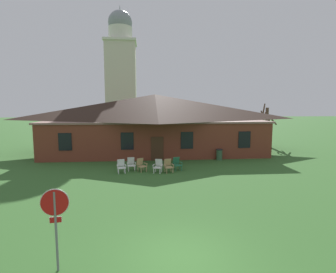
{
  "coord_description": "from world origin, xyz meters",
  "views": [
    {
      "loc": [
        -1.1,
        -7.83,
        4.86
      ],
      "look_at": [
        0.4,
        9.01,
        2.84
      ],
      "focal_mm": 28.27,
      "sensor_mm": 36.0,
      "label": 1
    }
  ],
  "objects_px": {
    "lawn_chair_near_door": "(131,164)",
    "trash_bin": "(219,154)",
    "lawn_chair_middle": "(158,166)",
    "lawn_chair_far_side": "(177,163)",
    "lawn_chair_left_end": "(141,165)",
    "stop_sign": "(55,213)",
    "lawn_chair_right_end": "(168,165)",
    "lawn_chair_by_porch": "(121,166)"
  },
  "relations": [
    {
      "from": "lawn_chair_near_door",
      "to": "trash_bin",
      "type": "height_order",
      "value": "trash_bin"
    },
    {
      "from": "lawn_chair_middle",
      "to": "trash_bin",
      "type": "xyz_separation_m",
      "value": [
        5.62,
        3.86,
        -0.0
      ]
    },
    {
      "from": "lawn_chair_far_side",
      "to": "trash_bin",
      "type": "distance_m",
      "value": 5.29
    },
    {
      "from": "lawn_chair_left_end",
      "to": "lawn_chair_middle",
      "type": "height_order",
      "value": "same"
    },
    {
      "from": "lawn_chair_near_door",
      "to": "lawn_chair_far_side",
      "type": "distance_m",
      "value": 3.43
    },
    {
      "from": "stop_sign",
      "to": "lawn_chair_middle",
      "type": "relative_size",
      "value": 2.59
    },
    {
      "from": "lawn_chair_right_end",
      "to": "trash_bin",
      "type": "height_order",
      "value": "trash_bin"
    },
    {
      "from": "lawn_chair_near_door",
      "to": "lawn_chair_right_end",
      "type": "height_order",
      "value": "same"
    },
    {
      "from": "lawn_chair_left_end",
      "to": "lawn_chair_right_end",
      "type": "height_order",
      "value": "same"
    },
    {
      "from": "lawn_chair_by_porch",
      "to": "trash_bin",
      "type": "relative_size",
      "value": 0.98
    },
    {
      "from": "lawn_chair_near_door",
      "to": "lawn_chair_right_end",
      "type": "xyz_separation_m",
      "value": [
        2.72,
        -0.79,
        0.0
      ]
    },
    {
      "from": "lawn_chair_near_door",
      "to": "lawn_chair_left_end",
      "type": "distance_m",
      "value": 0.83
    },
    {
      "from": "stop_sign",
      "to": "lawn_chair_far_side",
      "type": "distance_m",
      "value": 12.83
    },
    {
      "from": "lawn_chair_by_porch",
      "to": "lawn_chair_left_end",
      "type": "xyz_separation_m",
      "value": [
        1.43,
        0.31,
        0.0
      ]
    },
    {
      "from": "lawn_chair_far_side",
      "to": "lawn_chair_middle",
      "type": "bearing_deg",
      "value": -157.08
    },
    {
      "from": "lawn_chair_left_end",
      "to": "trash_bin",
      "type": "relative_size",
      "value": 0.98
    },
    {
      "from": "lawn_chair_by_porch",
      "to": "lawn_chair_left_end",
      "type": "relative_size",
      "value": 1.0
    },
    {
      "from": "lawn_chair_near_door",
      "to": "lawn_chair_by_porch",
      "type": "bearing_deg",
      "value": -135.79
    },
    {
      "from": "lawn_chair_left_end",
      "to": "lawn_chair_far_side",
      "type": "xyz_separation_m",
      "value": [
        2.67,
        0.15,
        0.0
      ]
    },
    {
      "from": "stop_sign",
      "to": "lawn_chair_right_end",
      "type": "xyz_separation_m",
      "value": [
        4.28,
        11.17,
        -1.26
      ]
    },
    {
      "from": "stop_sign",
      "to": "lawn_chair_left_end",
      "type": "relative_size",
      "value": 2.59
    },
    {
      "from": "lawn_chair_near_door",
      "to": "lawn_chair_middle",
      "type": "bearing_deg",
      "value": -22.43
    },
    {
      "from": "lawn_chair_by_porch",
      "to": "lawn_chair_right_end",
      "type": "height_order",
      "value": "same"
    },
    {
      "from": "lawn_chair_by_porch",
      "to": "lawn_chair_far_side",
      "type": "relative_size",
      "value": 1.0
    },
    {
      "from": "stop_sign",
      "to": "lawn_chair_left_end",
      "type": "xyz_separation_m",
      "value": [
        2.31,
        11.6,
        -1.26
      ]
    },
    {
      "from": "lawn_chair_middle",
      "to": "lawn_chair_right_end",
      "type": "xyz_separation_m",
      "value": [
        0.74,
        0.03,
        0.0
      ]
    },
    {
      "from": "lawn_chair_middle",
      "to": "lawn_chair_far_side",
      "type": "bearing_deg",
      "value": 22.92
    },
    {
      "from": "lawn_chair_middle",
      "to": "lawn_chair_far_side",
      "type": "relative_size",
      "value": 1.0
    },
    {
      "from": "lawn_chair_by_porch",
      "to": "lawn_chair_near_door",
      "type": "bearing_deg",
      "value": 44.21
    },
    {
      "from": "lawn_chair_by_porch",
      "to": "lawn_chair_right_end",
      "type": "bearing_deg",
      "value": -2.2
    },
    {
      "from": "stop_sign",
      "to": "lawn_chair_near_door",
      "type": "height_order",
      "value": "stop_sign"
    },
    {
      "from": "lawn_chair_far_side",
      "to": "lawn_chair_right_end",
      "type": "bearing_deg",
      "value": -140.47
    },
    {
      "from": "stop_sign",
      "to": "trash_bin",
      "type": "relative_size",
      "value": 2.53
    },
    {
      "from": "lawn_chair_right_end",
      "to": "stop_sign",
      "type": "bearing_deg",
      "value": -110.96
    },
    {
      "from": "lawn_chair_far_side",
      "to": "lawn_chair_near_door",
      "type": "bearing_deg",
      "value": 176.56
    },
    {
      "from": "lawn_chair_left_end",
      "to": "lawn_chair_middle",
      "type": "distance_m",
      "value": 1.31
    },
    {
      "from": "lawn_chair_by_porch",
      "to": "trash_bin",
      "type": "bearing_deg",
      "value": 24.08
    },
    {
      "from": "lawn_chair_near_door",
      "to": "lawn_chair_middle",
      "type": "height_order",
      "value": "same"
    },
    {
      "from": "lawn_chair_right_end",
      "to": "lawn_chair_far_side",
      "type": "xyz_separation_m",
      "value": [
        0.71,
        0.58,
        0.0
      ]
    },
    {
      "from": "lawn_chair_by_porch",
      "to": "lawn_chair_right_end",
      "type": "relative_size",
      "value": 1.0
    },
    {
      "from": "stop_sign",
      "to": "lawn_chair_by_porch",
      "type": "bearing_deg",
      "value": 85.53
    },
    {
      "from": "lawn_chair_middle",
      "to": "lawn_chair_near_door",
      "type": "bearing_deg",
      "value": 157.57
    }
  ]
}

